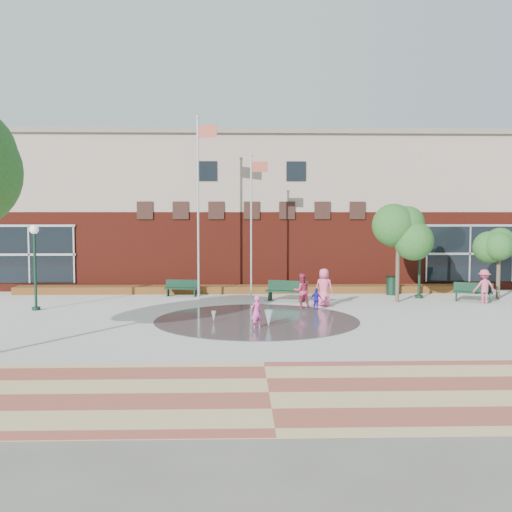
{
  "coord_description": "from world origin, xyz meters",
  "views": [
    {
      "loc": [
        -0.73,
        -21.37,
        4.37
      ],
      "look_at": [
        0.0,
        4.0,
        2.6
      ],
      "focal_mm": 42.0,
      "sensor_mm": 36.0,
      "label": 1
    }
  ],
  "objects_px": {
    "trash_can": "(392,286)",
    "child_splash": "(256,312)",
    "flagpole_right": "(252,218)",
    "bench_left": "(182,291)",
    "flagpole_left": "(199,198)"
  },
  "relations": [
    {
      "from": "flagpole_left",
      "to": "trash_can",
      "type": "bearing_deg",
      "value": 21.59
    },
    {
      "from": "flagpole_left",
      "to": "flagpole_right",
      "type": "relative_size",
      "value": 1.25
    },
    {
      "from": "child_splash",
      "to": "bench_left",
      "type": "bearing_deg",
      "value": -99.97
    },
    {
      "from": "trash_can",
      "to": "child_splash",
      "type": "distance_m",
      "value": 12.01
    },
    {
      "from": "flagpole_left",
      "to": "bench_left",
      "type": "bearing_deg",
      "value": 148.37
    },
    {
      "from": "flagpole_right",
      "to": "child_splash",
      "type": "distance_m",
      "value": 8.84
    },
    {
      "from": "flagpole_right",
      "to": "bench_left",
      "type": "xyz_separation_m",
      "value": [
        -3.73,
        0.98,
        -3.89
      ]
    },
    {
      "from": "trash_can",
      "to": "child_splash",
      "type": "bearing_deg",
      "value": -129.28
    },
    {
      "from": "flagpole_left",
      "to": "trash_can",
      "type": "height_order",
      "value": "flagpole_left"
    },
    {
      "from": "bench_left",
      "to": "trash_can",
      "type": "bearing_deg",
      "value": 7.46
    },
    {
      "from": "trash_can",
      "to": "bench_left",
      "type": "bearing_deg",
      "value": -178.91
    },
    {
      "from": "flagpole_right",
      "to": "child_splash",
      "type": "relative_size",
      "value": 5.87
    },
    {
      "from": "bench_left",
      "to": "flagpole_right",
      "type": "bearing_deg",
      "value": -8.28
    },
    {
      "from": "flagpole_right",
      "to": "bench_left",
      "type": "relative_size",
      "value": 4.13
    },
    {
      "from": "child_splash",
      "to": "flagpole_left",
      "type": "bearing_deg",
      "value": -103.68
    }
  ]
}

